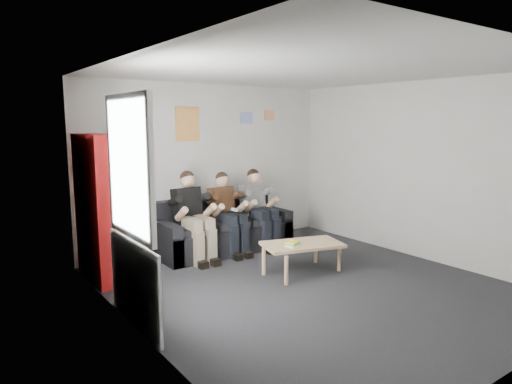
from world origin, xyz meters
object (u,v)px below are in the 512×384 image
at_px(sofa, 222,232).
at_px(person_right, 259,209).
at_px(person_middle, 228,213).
at_px(person_left, 194,216).
at_px(bookshelf, 99,209).
at_px(coffee_table, 302,247).

relative_size(sofa, person_right, 1.69).
distance_m(sofa, person_middle, 0.40).
bearing_deg(person_left, sofa, 14.51).
bearing_deg(bookshelf, sofa, 3.41).
height_order(sofa, coffee_table, sofa).
distance_m(sofa, person_left, 0.74).
bearing_deg(person_middle, bookshelf, 177.09).
bearing_deg(person_right, person_middle, 177.95).
bearing_deg(person_right, sofa, 160.02).
bearing_deg(person_left, person_right, -3.56).
xyz_separation_m(coffee_table, person_middle, (-0.30, 1.44, 0.27)).
height_order(coffee_table, person_left, person_left).
xyz_separation_m(bookshelf, person_right, (2.67, 0.12, -0.31)).
xyz_separation_m(sofa, person_left, (-0.62, -0.20, 0.36)).
xyz_separation_m(coffee_table, person_left, (-0.92, 1.43, 0.29)).
distance_m(sofa, person_right, 0.73).
bearing_deg(person_middle, person_left, 173.95).
bearing_deg(sofa, bookshelf, -171.08).
height_order(sofa, person_left, person_left).
bearing_deg(coffee_table, sofa, 100.48).
bearing_deg(coffee_table, person_left, 122.66).
distance_m(coffee_table, person_left, 1.73).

